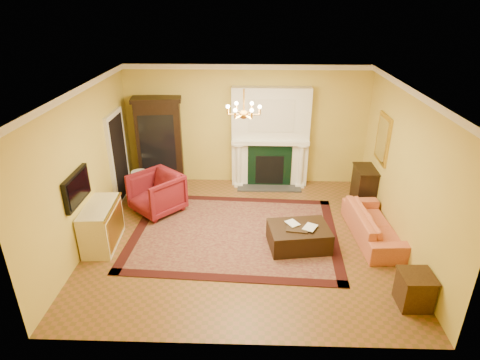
{
  "coord_description": "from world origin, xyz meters",
  "views": [
    {
      "loc": [
        0.16,
        -6.89,
        4.47
      ],
      "look_at": [
        -0.08,
        0.3,
        1.14
      ],
      "focal_mm": 30.0,
      "sensor_mm": 36.0,
      "label": 1
    }
  ],
  "objects_px": {
    "china_cabinet": "(160,144)",
    "end_table": "(414,291)",
    "coral_sofa": "(375,221)",
    "pedestal_table": "(140,183)",
    "leather_ottoman": "(299,237)",
    "commode": "(102,225)",
    "wingback_armchair": "(156,191)",
    "console_table": "(364,186)"
  },
  "relations": [
    {
      "from": "pedestal_table",
      "to": "commode",
      "type": "distance_m",
      "value": 2.01
    },
    {
      "from": "wingback_armchair",
      "to": "end_table",
      "type": "xyz_separation_m",
      "value": [
        4.68,
        -2.87,
        -0.23
      ]
    },
    {
      "from": "china_cabinet",
      "to": "pedestal_table",
      "type": "bearing_deg",
      "value": -120.24
    },
    {
      "from": "china_cabinet",
      "to": "leather_ottoman",
      "type": "xyz_separation_m",
      "value": [
        3.22,
        -2.79,
        -0.85
      ]
    },
    {
      "from": "leather_ottoman",
      "to": "console_table",
      "type": "bearing_deg",
      "value": 40.25
    },
    {
      "from": "china_cabinet",
      "to": "leather_ottoman",
      "type": "bearing_deg",
      "value": -48.13
    },
    {
      "from": "wingback_armchair",
      "to": "end_table",
      "type": "relative_size",
      "value": 1.82
    },
    {
      "from": "pedestal_table",
      "to": "coral_sofa",
      "type": "distance_m",
      "value": 5.35
    },
    {
      "from": "china_cabinet",
      "to": "wingback_armchair",
      "type": "xyz_separation_m",
      "value": [
        0.19,
        -1.48,
        -0.58
      ]
    },
    {
      "from": "commode",
      "to": "console_table",
      "type": "height_order",
      "value": "commode"
    },
    {
      "from": "pedestal_table",
      "to": "end_table",
      "type": "relative_size",
      "value": 1.25
    },
    {
      "from": "pedestal_table",
      "to": "commode",
      "type": "relative_size",
      "value": 0.6
    },
    {
      "from": "wingback_armchair",
      "to": "leather_ottoman",
      "type": "relative_size",
      "value": 0.88
    },
    {
      "from": "commode",
      "to": "coral_sofa",
      "type": "xyz_separation_m",
      "value": [
        5.34,
        0.42,
        -0.04
      ]
    },
    {
      "from": "china_cabinet",
      "to": "wingback_armchair",
      "type": "relative_size",
      "value": 2.16
    },
    {
      "from": "china_cabinet",
      "to": "end_table",
      "type": "height_order",
      "value": "china_cabinet"
    },
    {
      "from": "end_table",
      "to": "leather_ottoman",
      "type": "height_order",
      "value": "end_table"
    },
    {
      "from": "china_cabinet",
      "to": "commode",
      "type": "distance_m",
      "value": 2.96
    },
    {
      "from": "pedestal_table",
      "to": "commode",
      "type": "bearing_deg",
      "value": -96.66
    },
    {
      "from": "pedestal_table",
      "to": "leather_ottoman",
      "type": "height_order",
      "value": "pedestal_table"
    },
    {
      "from": "coral_sofa",
      "to": "console_table",
      "type": "height_order",
      "value": "console_table"
    },
    {
      "from": "coral_sofa",
      "to": "end_table",
      "type": "height_order",
      "value": "coral_sofa"
    },
    {
      "from": "china_cabinet",
      "to": "end_table",
      "type": "xyz_separation_m",
      "value": [
        4.86,
        -4.35,
        -0.81
      ]
    },
    {
      "from": "wingback_armchair",
      "to": "coral_sofa",
      "type": "bearing_deg",
      "value": 30.77
    },
    {
      "from": "pedestal_table",
      "to": "console_table",
      "type": "height_order",
      "value": "console_table"
    },
    {
      "from": "pedestal_table",
      "to": "console_table",
      "type": "relative_size",
      "value": 0.83
    },
    {
      "from": "wingback_armchair",
      "to": "leather_ottoman",
      "type": "xyz_separation_m",
      "value": [
        3.04,
        -1.31,
        -0.27
      ]
    },
    {
      "from": "console_table",
      "to": "leather_ottoman",
      "type": "relative_size",
      "value": 0.73
    },
    {
      "from": "china_cabinet",
      "to": "coral_sofa",
      "type": "relative_size",
      "value": 1.1
    },
    {
      "from": "pedestal_table",
      "to": "wingback_armchair",
      "type": "bearing_deg",
      "value": -50.28
    },
    {
      "from": "china_cabinet",
      "to": "commode",
      "type": "height_order",
      "value": "china_cabinet"
    },
    {
      "from": "end_table",
      "to": "leather_ottoman",
      "type": "distance_m",
      "value": 2.27
    },
    {
      "from": "end_table",
      "to": "console_table",
      "type": "xyz_separation_m",
      "value": [
        0.06,
        3.49,
        0.14
      ]
    },
    {
      "from": "coral_sofa",
      "to": "commode",
      "type": "bearing_deg",
      "value": 90.63
    },
    {
      "from": "commode",
      "to": "console_table",
      "type": "bearing_deg",
      "value": 16.27
    },
    {
      "from": "coral_sofa",
      "to": "console_table",
      "type": "bearing_deg",
      "value": -10.0
    },
    {
      "from": "coral_sofa",
      "to": "leather_ottoman",
      "type": "xyz_separation_m",
      "value": [
        -1.54,
        -0.39,
        -0.16
      ]
    },
    {
      "from": "china_cabinet",
      "to": "end_table",
      "type": "bearing_deg",
      "value": -49.04
    },
    {
      "from": "wingback_armchair",
      "to": "leather_ottoman",
      "type": "distance_m",
      "value": 3.32
    },
    {
      "from": "leather_ottoman",
      "to": "wingback_armchair",
      "type": "bearing_deg",
      "value": 148.3
    },
    {
      "from": "china_cabinet",
      "to": "pedestal_table",
      "type": "height_order",
      "value": "china_cabinet"
    },
    {
      "from": "china_cabinet",
      "to": "console_table",
      "type": "height_order",
      "value": "china_cabinet"
    }
  ]
}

